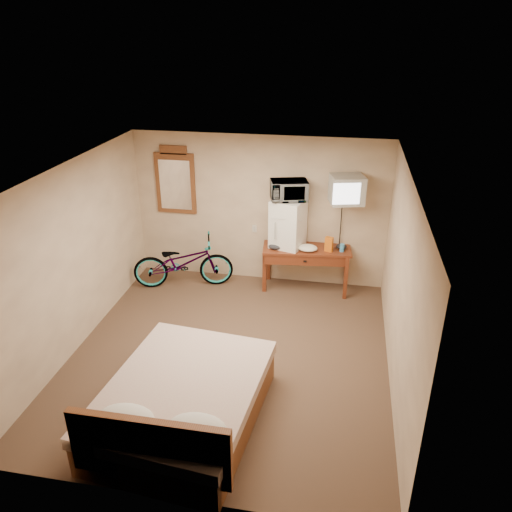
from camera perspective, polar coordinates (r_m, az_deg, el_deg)
name	(u,v)px	position (r m, az deg, el deg)	size (l,w,h in m)	color
room	(227,272)	(6.24, -3.29, -1.87)	(4.60, 4.64, 2.50)	#513928
desk	(306,255)	(8.17, 5.78, 0.11)	(1.47, 0.69, 0.75)	maroon
mini_fridge	(288,223)	(8.05, 3.67, 3.75)	(0.60, 0.58, 0.79)	white
microwave	(289,190)	(7.87, 3.78, 7.50)	(0.56, 0.38, 0.31)	white
snack_bag	(329,244)	(8.03, 8.34, 1.34)	(0.12, 0.07, 0.24)	orange
blue_cup	(342,248)	(8.09, 9.80, 0.93)	(0.07, 0.07, 0.13)	#429DE1
cloth_cream	(308,248)	(8.04, 5.92, 0.92)	(0.31, 0.24, 0.10)	white
cloth_dark_a	(276,246)	(8.07, 2.27, 1.12)	(0.24, 0.18, 0.09)	black
cloth_dark_b	(341,246)	(8.19, 9.72, 1.08)	(0.18, 0.14, 0.08)	black
crt_television	(347,190)	(7.77, 10.34, 7.48)	(0.58, 0.64, 0.43)	black
wall_mirror	(175,181)	(8.50, -9.21, 8.46)	(0.68, 0.04, 1.15)	brown
bicycle	(183,262)	(8.44, -8.31, -0.71)	(0.58, 1.66, 0.87)	black
bed	(182,405)	(5.75, -8.47, -16.45)	(1.78, 2.24, 0.90)	brown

